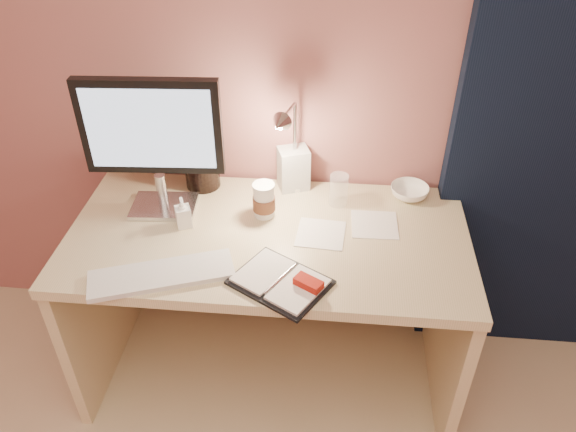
# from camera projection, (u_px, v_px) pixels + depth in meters

# --- Properties ---
(room) EXTENTS (3.50, 3.50, 3.50)m
(room) POSITION_uv_depth(u_px,v_px,m) (557.00, 99.00, 1.89)
(room) COLOR #C6B28E
(room) RESTS_ON ground
(desk) EXTENTS (1.40, 0.70, 0.73)m
(desk) POSITION_uv_depth(u_px,v_px,m) (271.00, 268.00, 2.15)
(desk) COLOR beige
(desk) RESTS_ON ground
(monitor) EXTENTS (0.48, 0.18, 0.51)m
(monitor) POSITION_uv_depth(u_px,v_px,m) (153.00, 135.00, 1.90)
(monitor) COLOR silver
(monitor) RESTS_ON desk
(keyboard) EXTENTS (0.47, 0.28, 0.02)m
(keyboard) POSITION_uv_depth(u_px,v_px,m) (162.00, 275.00, 1.77)
(keyboard) COLOR silver
(keyboard) RESTS_ON desk
(planner) EXTENTS (0.35, 0.33, 0.04)m
(planner) POSITION_uv_depth(u_px,v_px,m) (283.00, 282.00, 1.74)
(planner) COLOR black
(planner) RESTS_ON desk
(paper_a) EXTENTS (0.17, 0.17, 0.00)m
(paper_a) POSITION_uv_depth(u_px,v_px,m) (374.00, 225.00, 1.99)
(paper_a) COLOR white
(paper_a) RESTS_ON desk
(paper_b) EXTENTS (0.18, 0.18, 0.00)m
(paper_b) POSITION_uv_depth(u_px,v_px,m) (321.00, 234.00, 1.95)
(paper_b) COLOR white
(paper_b) RESTS_ON desk
(coffee_cup) EXTENTS (0.08, 0.08, 0.13)m
(coffee_cup) POSITION_uv_depth(u_px,v_px,m) (264.00, 201.00, 2.01)
(coffee_cup) COLOR white
(coffee_cup) RESTS_ON desk
(clear_cup) EXTENTS (0.07, 0.07, 0.12)m
(clear_cup) POSITION_uv_depth(u_px,v_px,m) (339.00, 190.00, 2.07)
(clear_cup) COLOR white
(clear_cup) RESTS_ON desk
(bowl) EXTENTS (0.19, 0.19, 0.04)m
(bowl) POSITION_uv_depth(u_px,v_px,m) (409.00, 192.00, 2.12)
(bowl) COLOR white
(bowl) RESTS_ON desk
(lotion_bottle) EXTENTS (0.07, 0.07, 0.11)m
(lotion_bottle) POSITION_uv_depth(u_px,v_px,m) (183.00, 212.00, 1.96)
(lotion_bottle) COLOR white
(lotion_bottle) RESTS_ON desk
(dark_jar) EXTENTS (0.13, 0.13, 0.19)m
(dark_jar) POSITION_uv_depth(u_px,v_px,m) (202.00, 165.00, 2.15)
(dark_jar) COLOR black
(dark_jar) RESTS_ON desk
(product_box) EXTENTS (0.13, 0.12, 0.17)m
(product_box) POSITION_uv_depth(u_px,v_px,m) (293.00, 169.00, 2.14)
(product_box) COLOR silver
(product_box) RESTS_ON desk
(desk_lamp) EXTENTS (0.13, 0.23, 0.38)m
(desk_lamp) POSITION_uv_depth(u_px,v_px,m) (299.00, 145.00, 1.97)
(desk_lamp) COLOR silver
(desk_lamp) RESTS_ON desk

